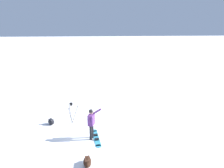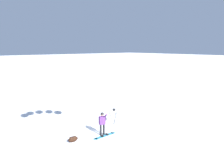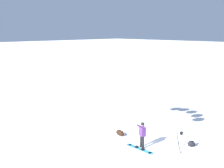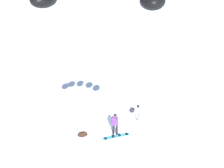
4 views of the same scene
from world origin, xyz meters
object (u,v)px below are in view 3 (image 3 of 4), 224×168
(snowboard, at_px, (140,149))
(gear_bag_small, at_px, (191,144))
(camera_tripod, at_px, (181,138))
(gear_bag_large, at_px, (120,133))
(snowboarder, at_px, (142,133))

(snowboard, xyz_separation_m, gear_bag_small, (-1.97, -2.48, 0.16))
(snowboard, distance_m, camera_tripod, 2.48)
(gear_bag_large, height_order, camera_tripod, camera_tripod)
(camera_tripod, bearing_deg, snowboard, 33.42)
(snowboarder, bearing_deg, camera_tripod, -151.66)
(gear_bag_large, relative_size, camera_tripod, 0.53)
(snowboard, height_order, gear_bag_large, gear_bag_large)
(snowboarder, bearing_deg, snowboard, 94.07)
(camera_tripod, bearing_deg, gear_bag_small, -92.02)
(snowboard, xyz_separation_m, camera_tripod, (-1.93, -1.27, 0.90))
(snowboard, distance_m, gear_bag_small, 3.18)
(camera_tripod, height_order, gear_bag_small, camera_tripod)
(snowboarder, height_order, gear_bag_small, snowboarder)
(gear_bag_small, bearing_deg, snowboard, 51.54)
(snowboarder, bearing_deg, gear_bag_small, -131.36)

